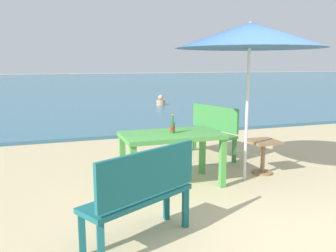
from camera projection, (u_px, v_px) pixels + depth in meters
The scene contains 9 objects.
ground_plane at pixel (293, 221), 3.96m from camera, with size 120.00×120.00×0.00m, color #C6B287.
sea_water at pixel (74, 82), 31.86m from camera, with size 120.00×50.00×0.08m, color #386B84.
picnic_table_green at pixel (171, 141), 5.04m from camera, with size 1.40×0.80×0.76m.
beer_bottle_amber at pixel (173, 127), 5.00m from camera, with size 0.07×0.07×0.26m.
patio_umbrella at pixel (250, 35), 4.99m from camera, with size 2.10×2.10×2.30m.
side_table_wood at pixel (263, 152), 5.61m from camera, with size 0.44×0.44×0.54m.
bench_teal_center at pixel (143, 190), 3.38m from camera, with size 1.23×0.88×0.95m.
bench_green_left at pixel (211, 128), 6.62m from camera, with size 0.68×1.25×0.95m.
swimmer_person at pixel (161, 101), 14.20m from camera, with size 0.34×0.34×0.41m.
Camera 1 is at (-2.53, -3.05, 1.73)m, focal length 38.07 mm.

